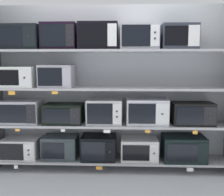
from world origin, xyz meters
The scene contains 32 objects.
back_panel centered at (0.00, 0.23, 1.11)m, with size 3.31×0.04×2.22m, color #9EA3A8.
shelf_0 centered at (0.00, 0.00, 0.14)m, with size 3.11×0.41×0.03m, color #99999E.
microwave_0 centered at (-1.25, 0.00, 0.28)m, with size 0.49×0.38×0.27m.
microwave_1 centered at (-0.71, 0.00, 0.30)m, with size 0.46×0.35×0.31m.
microwave_2 centered at (-0.18, 0.00, 0.31)m, with size 0.46×0.39×0.32m.
microwave_3 centered at (0.37, 0.00, 0.29)m, with size 0.49×0.37×0.29m.
microwave_4 centered at (0.96, 0.00, 0.31)m, with size 0.55×0.42×0.32m.
price_tag_0 centered at (-1.25, -0.21, 0.09)m, with size 0.05×0.00×0.05m, color white.
price_tag_1 centered at (-0.16, -0.21, 0.09)m, with size 0.09×0.00×0.04m, color orange.
price_tag_2 centered at (1.01, -0.21, 0.09)m, with size 0.08×0.00×0.05m, color white.
shelf_1 centered at (0.00, 0.00, 0.62)m, with size 3.11×0.41×0.03m, color #99999E.
microwave_5 centered at (-1.23, 0.00, 0.79)m, with size 0.53×0.37×0.31m.
microwave_6 centered at (-0.65, 0.00, 0.77)m, with size 0.51×0.37×0.26m.
microwave_7 centered at (-0.10, 0.00, 0.80)m, with size 0.46×0.35×0.32m.
microwave_8 centered at (0.47, 0.00, 0.81)m, with size 0.54×0.35×0.33m.
microwave_9 centered at (1.06, 0.00, 0.78)m, with size 0.53×0.35×0.29m.
price_tag_3 centered at (-1.21, -0.21, 0.59)m, with size 0.06×0.00×0.03m, color orange.
price_tag_4 centered at (-0.62, -0.21, 0.59)m, with size 0.05×0.00×0.03m, color white.
price_tag_5 centered at (-0.06, -0.21, 0.58)m, with size 0.09×0.00×0.04m, color white.
price_tag_6 centered at (0.46, -0.21, 0.59)m, with size 0.06×0.00×0.03m, color orange.
price_tag_7 centered at (1.05, -0.21, 0.58)m, with size 0.06×0.00×0.04m, color orange.
shelf_2 centered at (0.00, 0.00, 1.11)m, with size 3.11×0.41×0.03m, color #99999E.
microwave_10 centered at (-1.25, 0.00, 1.26)m, with size 0.48×0.40×0.27m.
microwave_11 centered at (-0.73, 0.00, 1.27)m, with size 0.44×0.39×0.29m.
price_tag_8 centered at (-1.26, -0.21, 1.07)m, with size 0.09×0.00×0.05m, color orange.
price_tag_9 centered at (-0.71, -0.21, 1.07)m, with size 0.08×0.00×0.04m, color orange.
shelf_3 centered at (0.00, 0.00, 1.60)m, with size 3.11×0.41×0.03m, color #99999E.
microwave_12 centered at (-1.22, 0.00, 1.77)m, with size 0.56×0.36×0.32m.
microwave_13 centered at (-0.68, 0.00, 1.78)m, with size 0.45×0.34×0.34m.
microwave_14 centered at (-0.18, 0.00, 1.78)m, with size 0.50×0.39×0.34m.
microwave_15 centered at (0.35, 0.00, 1.78)m, with size 0.49×0.36×0.32m.
microwave_16 centered at (0.85, 0.00, 1.77)m, with size 0.44×0.41×0.31m.
Camera 1 is at (0.15, -3.64, 1.46)m, focal length 44.50 mm.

